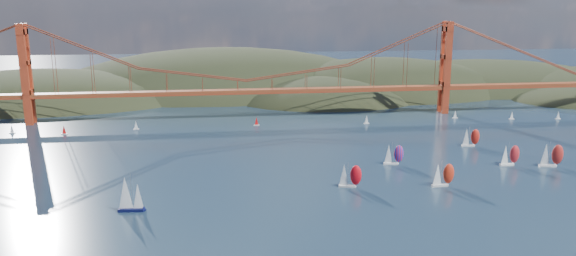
% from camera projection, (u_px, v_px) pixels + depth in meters
% --- Properties ---
extents(ground, '(1200.00, 1200.00, 0.00)m').
position_uv_depth(ground, '(289.00, 250.00, 154.01)').
color(ground, black).
rests_on(ground, ground).
extents(headlands, '(725.00, 225.00, 96.00)m').
position_uv_depth(headlands, '(297.00, 106.00, 431.54)').
color(headlands, black).
rests_on(headlands, ground).
extents(bridge, '(552.00, 12.00, 55.00)m').
position_uv_depth(bridge, '(243.00, 63.00, 320.50)').
color(bridge, brown).
rests_on(bridge, ground).
extents(sloop_navy, '(8.47, 5.03, 12.89)m').
position_uv_depth(sloop_navy, '(129.00, 195.00, 181.44)').
color(sloop_navy, '#0A0D33').
rests_on(sloop_navy, ground).
extents(racer_0, '(8.58, 4.91, 9.61)m').
position_uv_depth(racer_0, '(350.00, 175.00, 205.23)').
color(racer_0, silver).
rests_on(racer_0, ground).
extents(racer_1, '(8.48, 3.53, 9.68)m').
position_uv_depth(racer_1, '(443.00, 174.00, 206.25)').
color(racer_1, silver).
rests_on(racer_1, ground).
extents(racer_2, '(8.45, 3.56, 9.63)m').
position_uv_depth(racer_2, '(510.00, 155.00, 232.64)').
color(racer_2, white).
rests_on(racer_2, ground).
extents(racer_3, '(8.26, 3.75, 9.34)m').
position_uv_depth(racer_3, '(471.00, 137.00, 263.08)').
color(racer_3, white).
rests_on(racer_3, ground).
extents(racer_4, '(9.53, 4.94, 10.70)m').
position_uv_depth(racer_4, '(551.00, 155.00, 230.54)').
color(racer_4, white).
rests_on(racer_4, ground).
extents(racer_rwb, '(8.35, 3.98, 9.41)m').
position_uv_depth(racer_rwb, '(393.00, 154.00, 233.94)').
color(racer_rwb, white).
rests_on(racer_rwb, ground).
extents(distant_boat_1, '(3.00, 2.00, 4.70)m').
position_uv_depth(distant_boat_1, '(12.00, 129.00, 288.94)').
color(distant_boat_1, silver).
rests_on(distant_boat_1, ground).
extents(distant_boat_2, '(3.00, 2.00, 4.70)m').
position_uv_depth(distant_boat_2, '(64.00, 130.00, 286.69)').
color(distant_boat_2, silver).
rests_on(distant_boat_2, ground).
extents(distant_boat_3, '(3.00, 2.00, 4.70)m').
position_uv_depth(distant_boat_3, '(136.00, 125.00, 297.39)').
color(distant_boat_3, silver).
rests_on(distant_boat_3, ground).
extents(distant_boat_4, '(3.00, 2.00, 4.70)m').
position_uv_depth(distant_boat_4, '(455.00, 114.00, 325.91)').
color(distant_boat_4, silver).
rests_on(distant_boat_4, ground).
extents(distant_boat_5, '(3.00, 2.00, 4.70)m').
position_uv_depth(distant_boat_5, '(512.00, 115.00, 323.20)').
color(distant_boat_5, silver).
rests_on(distant_boat_5, ground).
extents(distant_boat_6, '(3.00, 2.00, 4.70)m').
position_uv_depth(distant_boat_6, '(558.00, 115.00, 323.85)').
color(distant_boat_6, silver).
rests_on(distant_boat_6, ground).
extents(distant_boat_8, '(3.00, 2.00, 4.70)m').
position_uv_depth(distant_boat_8, '(367.00, 120.00, 311.44)').
color(distant_boat_8, silver).
rests_on(distant_boat_8, ground).
extents(distant_boat_9, '(3.00, 2.00, 4.70)m').
position_uv_depth(distant_boat_9, '(257.00, 121.00, 307.04)').
color(distant_boat_9, silver).
rests_on(distant_boat_9, ground).
extents(gull, '(0.90, 0.25, 0.17)m').
position_uv_depth(gull, '(21.00, 144.00, 165.60)').
color(gull, white).
rests_on(gull, ground).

